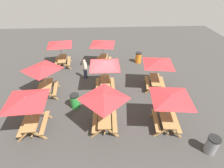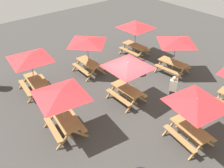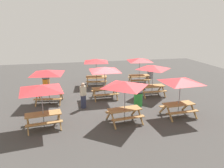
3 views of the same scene
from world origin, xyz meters
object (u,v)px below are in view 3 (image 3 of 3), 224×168
Objects in this scene: picnic_table_6 at (153,69)px; trash_bin_orange at (46,83)px; picnic_table_3 at (41,91)px; picnic_table_2 at (140,62)px; picnic_table_4 at (125,87)px; picnic_table_0 at (105,71)px; picnic_table_7 at (48,74)px; picnic_table_1 at (181,83)px; trash_bin_green at (138,99)px; picnic_table_5 at (96,62)px; person_standing at (83,95)px; trash_bin_gray at (150,73)px.

trash_bin_orange is at bearing 158.25° from picnic_table_6.
trash_bin_orange is at bearing 85.26° from picnic_table_3.
picnic_table_2 is 8.21m from picnic_table_4.
picnic_table_6 is (3.59, -0.10, 0.00)m from picnic_table_0.
picnic_table_7 reaches higher than trash_bin_orange.
picnic_table_1 reaches higher than trash_bin_orange.
trash_bin_green is at bearing 127.23° from picnic_table_1.
picnic_table_4 is 5.78m from picnic_table_7.
picnic_table_7 is at bearing -127.26° from picnic_table_5.
person_standing is (2.27, 2.22, -1.10)m from picnic_table_3.
picnic_table_6 is 2.38× the size of trash_bin_green.
picnic_table_0 is 3.71m from picnic_table_5.
trash_bin_orange is (-0.30, 7.01, -1.49)m from picnic_table_3.
person_standing is at bearing 37.09° from picnic_table_3.
trash_bin_gray is (9.49, 8.82, -1.49)m from picnic_table_3.
picnic_table_4 is at bearing -35.46° from picnic_table_7.
picnic_table_5 is at bearing 108.30° from trash_bin_green.
picnic_table_3 is 2.86× the size of trash_bin_gray.
person_standing is at bearing 173.51° from trash_bin_green.
picnic_table_2 reaches higher than trash_bin_green.
picnic_table_2 is 8.18m from trash_bin_orange.
picnic_table_0 reaches higher than trash_bin_green.
picnic_table_1 is 9.37m from trash_bin_gray.
picnic_table_5 is 1.68× the size of person_standing.
picnic_table_4 reaches higher than person_standing.
trash_bin_orange is at bearing 142.86° from picnic_table_0.
picnic_table_2 is at bearing 69.94° from trash_bin_green.
picnic_table_5 is (-0.04, 3.71, 0.00)m from picnic_table_0.
picnic_table_6 is at bearing 46.75° from trash_bin_green.
picnic_table_2 is at bearing 32.65° from picnic_table_7.
picnic_table_3 is at bearing 169.11° from picnic_table_4.
trash_bin_orange is at bearing -165.67° from picnic_table_5.
picnic_table_4 is at bearing -85.74° from picnic_table_0.
picnic_table_7 is 2.85× the size of trash_bin_orange.
picnic_table_6 is 1.40× the size of person_standing.
picnic_table_0 is 3.86m from picnic_table_7.
picnic_table_7 is 2.84m from person_standing.
picnic_table_7 is at bearing 81.13° from picnic_table_3.
picnic_table_2 is at bearing 0.78° from trash_bin_orange.
picnic_table_4 is at bearing 178.19° from picnic_table_1.
picnic_table_0 is 3.08m from trash_bin_green.
picnic_table_1 is 1.69× the size of person_standing.
trash_bin_gray is (9.39, 5.13, -1.49)m from picnic_table_7.
picnic_table_1 is at bearing -57.83° from person_standing.
trash_bin_gray is 9.79m from person_standing.
picnic_table_6 is 8.66m from trash_bin_orange.
trash_bin_orange is (-8.04, -0.11, -1.49)m from picnic_table_2.
picnic_table_6 is (3.63, -3.81, 0.00)m from picnic_table_5.
picnic_table_5 is 5.39m from picnic_table_7.
picnic_table_5 is 4.51m from trash_bin_orange.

